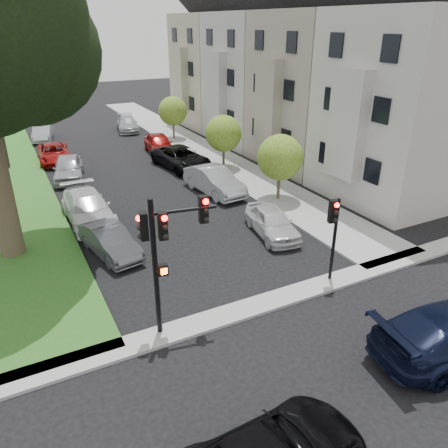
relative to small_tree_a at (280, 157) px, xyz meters
name	(u,v)px	position (x,y,z in m)	size (l,w,h in m)	color
ground	(295,338)	(-6.20, -10.27, -2.53)	(140.00, 140.00, 0.00)	black
sidewalk_right	(191,144)	(0.55, 13.73, -2.47)	(3.50, 44.00, 0.12)	gray
sidewalk_cross	(262,304)	(-6.20, -8.27, -2.47)	(60.00, 1.00, 0.12)	gray
house_a	(409,71)	(6.25, -2.27, 4.41)	(7.70, 7.55, 15.97)	#A49E91
house_b	(318,61)	(6.25, 5.23, 4.41)	(7.70, 7.55, 15.97)	tan
house_c	(259,54)	(6.25, 12.73, 4.41)	(7.70, 7.55, 15.97)	beige
house_d	(217,49)	(6.25, 20.23, 4.41)	(7.70, 7.55, 15.97)	#A19582
small_tree_a	(280,157)	(0.00, 0.00, 0.00)	(2.53, 2.53, 3.80)	#4D402C
small_tree_b	(224,134)	(0.00, 6.75, -0.08)	(2.46, 2.46, 3.68)	#4D402C
small_tree_c	(173,111)	(0.00, 16.13, -0.11)	(2.43, 2.43, 3.64)	#4D402C
traffic_signal_main	(165,242)	(-9.63, -8.04, 0.75)	(2.33, 0.61, 4.75)	black
traffic_signal_secondary	(334,226)	(-3.08, -8.08, -0.11)	(0.47, 0.38, 3.47)	black
car_parked_0	(272,222)	(-2.75, -3.57, -1.85)	(1.60, 3.98, 1.35)	silver
car_parked_1	(214,181)	(-2.69, 2.72, -1.76)	(1.64, 4.69, 1.55)	#999BA0
car_parked_2	(181,158)	(-2.56, 8.15, -1.79)	(2.45, 5.32, 1.48)	black
car_parked_3	(159,144)	(-2.63, 12.45, -1.77)	(1.78, 4.43, 1.51)	maroon
car_parked_4	(128,124)	(-2.63, 21.15, -1.88)	(1.82, 4.49, 1.30)	#999BA0
car_parked_5	(110,241)	(-10.06, -1.97, -1.88)	(1.36, 3.91, 1.29)	#3F4247
car_parked_6	(88,208)	(-10.18, 2.01, -1.78)	(2.08, 5.13, 1.49)	silver
car_parked_7	(68,168)	(-9.91, 9.30, -1.78)	(1.78, 4.41, 1.50)	#999BA0
car_parked_8	(54,153)	(-10.18, 13.80, -1.89)	(2.12, 4.61, 1.28)	maroon
car_parked_9	(43,132)	(-10.10, 21.02, -1.85)	(1.43, 4.09, 1.35)	#999BA0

